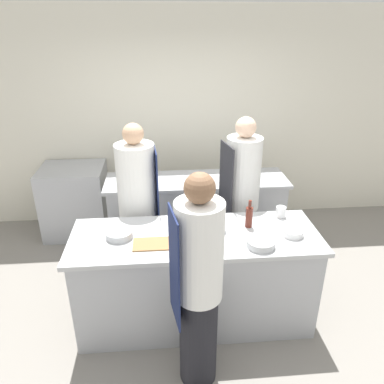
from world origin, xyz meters
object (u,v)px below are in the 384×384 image
Objects in this scene: bowl_mixing_large at (261,243)px; bottle_vinegar at (249,216)px; chef_at_prep_near at (198,286)px; bowl_ceramic_blue at (293,232)px; bottle_olive_oil at (184,218)px; bottle_wine at (221,221)px; oven_range at (75,201)px; bowl_prep_small at (119,234)px; chef_at_stove at (138,208)px; cup at (281,212)px; stockpot at (246,170)px; chef_at_pass_far at (241,200)px.

bottle_vinegar is at bearing 94.52° from bowl_mixing_large.
chef_at_prep_near is 9.89× the size of bowl_ceramic_blue.
bottle_wine is at bearing -4.87° from bottle_olive_oil.
bowl_ceramic_blue reaches higher than oven_range.
bowl_mixing_large is at bearing -11.81° from bowl_prep_small.
chef_at_stove is (-0.48, 1.29, -0.01)m from chef_at_prep_near.
bowl_ceramic_blue is at bearing -89.50° from cup.
stockpot is at bearing -30.84° from chef_at_prep_near.
chef_at_pass_far is at bearing 43.40° from bottle_olive_oil.
bottle_olive_oil reaches higher than bowl_prep_small.
bowl_ceramic_blue is at bearing -28.08° from bottle_vinegar.
chef_at_pass_far is at bearing 88.27° from chef_at_stove.
bowl_mixing_large is 1.01× the size of bowl_prep_small.
cup is (-0.00, 0.34, 0.02)m from bowl_ceramic_blue.
bottle_olive_oil reaches higher than bowl_mixing_large.
bowl_mixing_large is at bearing 45.17° from chef_at_stove.
stockpot is at bearing 67.40° from bottle_wine.
chef_at_pass_far is 1.38m from bowl_prep_small.
stockpot is (0.15, 0.48, 0.14)m from chef_at_pass_far.
bottle_wine is 1.31× the size of bowl_ceramic_blue.
bowl_ceramic_blue is (2.25, -1.82, 0.49)m from oven_range.
chef_at_stove is 17.34× the size of cup.
chef_at_prep_near is 0.77m from bottle_wine.
chef_at_pass_far is at bearing 84.37° from bottle_vinegar.
bowl_mixing_large is (-0.03, -0.92, 0.05)m from chef_at_pass_far.
chef_at_stove is 9.85× the size of bowl_ceramic_blue.
bottle_olive_oil is 0.57m from bowl_prep_small.
chef_at_stove is (0.89, -1.10, 0.42)m from oven_range.
bottle_olive_oil is 0.95m from bowl_ceramic_blue.
bowl_prep_small is at bearing 176.26° from bowl_ceramic_blue.
chef_at_stove reaches higher than bowl_ceramic_blue.
chef_at_prep_near is 0.76m from bottle_olive_oil.
chef_at_pass_far is at bearing 29.61° from bowl_prep_small.
cup is at bearing 24.70° from bottle_vinegar.
chef_at_pass_far is 5.78× the size of bottle_olive_oil.
chef_at_prep_near is 7.61× the size of bowl_prep_small.
chef_at_pass_far is 0.61m from bottle_vinegar.
oven_range is at bearing -146.11° from chef_at_stove.
bottle_wine and stockpot have the same top height.
bottle_wine is at bearing 47.61° from chef_at_stove.
chef_at_pass_far is at bearing 110.25° from bowl_ceramic_blue.
chef_at_stove is 1.15m from bottle_vinegar.
chef_at_prep_near reaches higher than cup.
bottle_wine is at bearing 141.76° from chef_at_pass_far.
chef_at_prep_near reaches higher than stockpot.
bottle_vinegar is (1.90, -1.64, 0.56)m from oven_range.
bowl_prep_small is 0.81× the size of stockpot.
chef_at_prep_near is at bearing -133.68° from cup.
chef_at_pass_far is at bearing -28.05° from oven_range.
bottle_olive_oil is at bearing -51.47° from oven_range.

